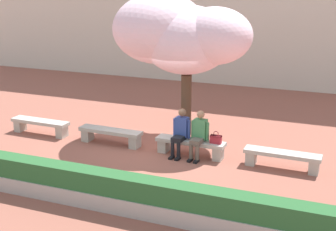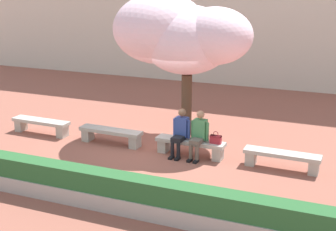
{
  "view_description": "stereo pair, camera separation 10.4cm",
  "coord_description": "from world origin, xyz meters",
  "px_view_note": "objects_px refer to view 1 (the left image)",
  "views": [
    {
      "loc": [
        5.08,
        -11.29,
        4.68
      ],
      "look_at": [
        0.49,
        0.2,
        1.0
      ],
      "focal_mm": 50.0,
      "sensor_mm": 36.0,
      "label": 1
    },
    {
      "loc": [
        5.18,
        -11.25,
        4.68
      ],
      "look_at": [
        0.49,
        0.2,
        1.0
      ],
      "focal_mm": 50.0,
      "sensor_mm": 36.0,
      "label": 2
    }
  ],
  "objects_px": {
    "person_seated_right": "(199,133)",
    "cherry_tree_main": "(180,34)",
    "stone_bench_near_east": "(282,157)",
    "person_seated_left": "(181,131)",
    "handbag": "(216,139)",
    "stone_bench_west_end": "(40,124)",
    "stone_bench_center": "(190,145)",
    "stone_bench_near_west": "(111,134)"
  },
  "relations": [
    {
      "from": "handbag",
      "to": "person_seated_left",
      "type": "bearing_deg",
      "value": -177.56
    },
    {
      "from": "person_seated_left",
      "to": "handbag",
      "type": "height_order",
      "value": "person_seated_left"
    },
    {
      "from": "person_seated_left",
      "to": "person_seated_right",
      "type": "bearing_deg",
      "value": -0.01
    },
    {
      "from": "stone_bench_west_end",
      "to": "person_seated_right",
      "type": "distance_m",
      "value": 5.17
    },
    {
      "from": "cherry_tree_main",
      "to": "handbag",
      "type": "bearing_deg",
      "value": -44.9
    },
    {
      "from": "person_seated_left",
      "to": "cherry_tree_main",
      "type": "relative_size",
      "value": 0.3
    },
    {
      "from": "stone_bench_west_end",
      "to": "handbag",
      "type": "distance_m",
      "value": 5.62
    },
    {
      "from": "person_seated_right",
      "to": "handbag",
      "type": "distance_m",
      "value": 0.47
    },
    {
      "from": "stone_bench_west_end",
      "to": "person_seated_left",
      "type": "bearing_deg",
      "value": -0.66
    },
    {
      "from": "cherry_tree_main",
      "to": "stone_bench_near_east",
      "type": "bearing_deg",
      "value": -25.48
    },
    {
      "from": "handbag",
      "to": "cherry_tree_main",
      "type": "xyz_separation_m",
      "value": [
        -1.62,
        1.61,
        2.49
      ]
    },
    {
      "from": "handbag",
      "to": "cherry_tree_main",
      "type": "distance_m",
      "value": 3.38
    },
    {
      "from": "stone_bench_near_west",
      "to": "stone_bench_center",
      "type": "xyz_separation_m",
      "value": [
        2.45,
        0.0,
        0.0
      ]
    },
    {
      "from": "stone_bench_near_east",
      "to": "person_seated_left",
      "type": "distance_m",
      "value": 2.75
    },
    {
      "from": "person_seated_right",
      "to": "handbag",
      "type": "height_order",
      "value": "person_seated_right"
    },
    {
      "from": "person_seated_right",
      "to": "cherry_tree_main",
      "type": "bearing_deg",
      "value": 125.08
    },
    {
      "from": "stone_bench_near_west",
      "to": "handbag",
      "type": "relative_size",
      "value": 5.67
    },
    {
      "from": "stone_bench_near_west",
      "to": "cherry_tree_main",
      "type": "height_order",
      "value": "cherry_tree_main"
    },
    {
      "from": "stone_bench_near_east",
      "to": "stone_bench_near_west",
      "type": "bearing_deg",
      "value": 180.0
    },
    {
      "from": "stone_bench_west_end",
      "to": "stone_bench_near_east",
      "type": "xyz_separation_m",
      "value": [
        7.35,
        0.0,
        0.0
      ]
    },
    {
      "from": "person_seated_right",
      "to": "person_seated_left",
      "type": "bearing_deg",
      "value": 179.99
    },
    {
      "from": "person_seated_right",
      "to": "cherry_tree_main",
      "type": "relative_size",
      "value": 0.3
    },
    {
      "from": "stone_bench_center",
      "to": "handbag",
      "type": "relative_size",
      "value": 5.67
    },
    {
      "from": "person_seated_right",
      "to": "cherry_tree_main",
      "type": "distance_m",
      "value": 3.11
    },
    {
      "from": "stone_bench_near_west",
      "to": "cherry_tree_main",
      "type": "relative_size",
      "value": 0.45
    },
    {
      "from": "stone_bench_west_end",
      "to": "cherry_tree_main",
      "type": "bearing_deg",
      "value": 21.84
    },
    {
      "from": "stone_bench_near_west",
      "to": "handbag",
      "type": "height_order",
      "value": "handbag"
    },
    {
      "from": "stone_bench_near_west",
      "to": "handbag",
      "type": "xyz_separation_m",
      "value": [
        3.16,
        -0.01,
        0.27
      ]
    },
    {
      "from": "person_seated_left",
      "to": "handbag",
      "type": "bearing_deg",
      "value": 2.44
    },
    {
      "from": "stone_bench_center",
      "to": "handbag",
      "type": "xyz_separation_m",
      "value": [
        0.71,
        -0.01,
        0.27
      ]
    },
    {
      "from": "stone_bench_near_east",
      "to": "person_seated_right",
      "type": "relative_size",
      "value": 1.49
    },
    {
      "from": "stone_bench_west_end",
      "to": "stone_bench_near_west",
      "type": "relative_size",
      "value": 1.0
    },
    {
      "from": "handbag",
      "to": "cherry_tree_main",
      "type": "relative_size",
      "value": 0.08
    },
    {
      "from": "stone_bench_near_west",
      "to": "stone_bench_center",
      "type": "relative_size",
      "value": 1.0
    },
    {
      "from": "stone_bench_center",
      "to": "cherry_tree_main",
      "type": "distance_m",
      "value": 3.32
    },
    {
      "from": "stone_bench_center",
      "to": "stone_bench_near_east",
      "type": "xyz_separation_m",
      "value": [
        2.45,
        0.0,
        0.0
      ]
    },
    {
      "from": "stone_bench_near_west",
      "to": "stone_bench_near_east",
      "type": "height_order",
      "value": "same"
    },
    {
      "from": "person_seated_left",
      "to": "handbag",
      "type": "relative_size",
      "value": 3.81
    },
    {
      "from": "person_seated_left",
      "to": "cherry_tree_main",
      "type": "height_order",
      "value": "cherry_tree_main"
    },
    {
      "from": "stone_bench_west_end",
      "to": "cherry_tree_main",
      "type": "distance_m",
      "value": 5.11
    },
    {
      "from": "stone_bench_near_west",
      "to": "stone_bench_near_east",
      "type": "bearing_deg",
      "value": 0.0
    },
    {
      "from": "stone_bench_near_west",
      "to": "person_seated_left",
      "type": "height_order",
      "value": "person_seated_left"
    }
  ]
}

